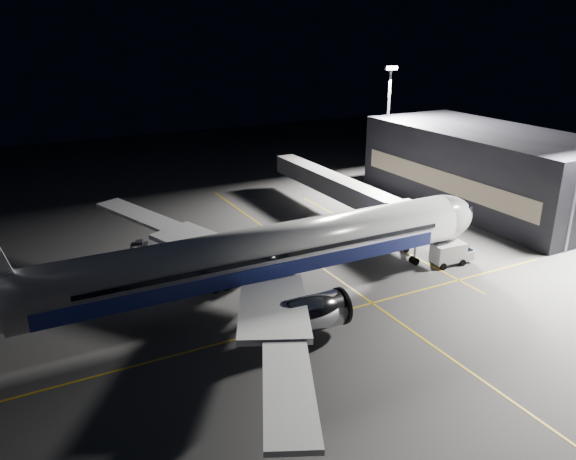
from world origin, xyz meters
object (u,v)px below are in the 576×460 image
Objects in this scene: service_truck at (451,253)px; floodlight_mast_north at (388,115)px; airliner at (250,257)px; jet_bridge at (344,190)px; safety_cone_b at (193,260)px; baggage_tug at (140,247)px; safety_cone_a at (256,280)px; safety_cone_c at (240,273)px.

floodlight_mast_north is at bearing 69.27° from service_truck.
floodlight_mast_north is at bearing 37.91° from airliner.
safety_cone_b is (-25.07, -5.03, -4.30)m from jet_bridge.
safety_cone_a is at bearing -38.58° from baggage_tug.
service_truck is at bearing -13.29° from baggage_tug.
floodlight_mast_north reaches higher than jet_bridge.
service_truck is at bearing -20.01° from safety_cone_c.
safety_cone_b is at bearing -31.60° from baggage_tug.
jet_bridge is at bearing 100.77° from service_truck.
jet_bridge reaches higher than safety_cone_a.
floodlight_mast_north is 48.59m from safety_cone_b.
safety_cone_c is (1.51, 6.71, -4.85)m from airliner.
service_truck is at bearing -114.58° from floodlight_mast_north.
jet_bridge is 20.48m from service_truck.
safety_cone_a is at bearing 169.23° from service_truck.
jet_bridge is at bearing 17.67° from baggage_tug.
airliner is 14.05m from safety_cone_b.
airliner is 25.86m from service_truck.
airliner is 1.79× the size of jet_bridge.
baggage_tug is at bearing 128.43° from safety_cone_b.
safety_cone_b is (-4.38, 9.03, -0.05)m from safety_cone_a.
floodlight_mast_north reaches higher than airliner.
safety_cone_c reaches higher than safety_cone_b.
floodlight_mast_north reaches higher than service_truck.
safety_cone_a is at bearing -144.12° from floodlight_mast_north.
floodlight_mast_north is 36.61× the size of safety_cone_b.
safety_cone_b is at bearing 115.90° from safety_cone_a.
airliner is 29.31m from jet_bridge.
safety_cone_b is at bearing 155.15° from service_truck.
safety_cone_a is 10.03m from safety_cone_b.
baggage_tug is (-48.02, -12.72, -11.66)m from floodlight_mast_north.
safety_cone_a reaches higher than safety_cone_c.
safety_cone_b is 0.89× the size of safety_cone_c.
safety_cone_c is at bearing -152.25° from jet_bridge.
service_truck reaches higher than safety_cone_b.
airliner is at bearing -142.09° from floodlight_mast_north.
airliner reaches higher than safety_cone_b.
baggage_tug is at bearing 121.44° from safety_cone_a.
safety_cone_c is (-39.57, -25.28, -12.05)m from floodlight_mast_north.
airliner reaches higher than service_truck.
baggage_tug is at bearing 123.95° from safety_cone_c.
jet_bridge is at bearing -142.26° from floodlight_mast_north.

